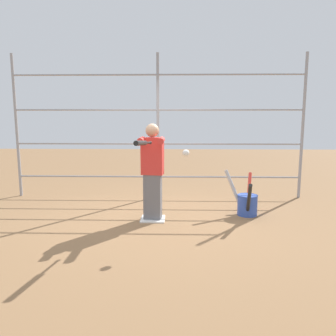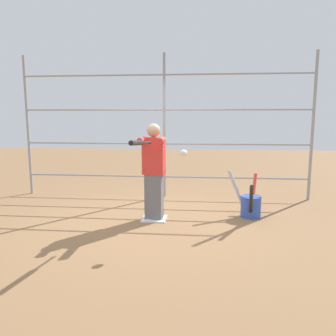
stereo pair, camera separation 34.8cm
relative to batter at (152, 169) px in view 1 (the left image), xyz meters
name	(u,v)px [view 1 (the left image)]	position (x,y,z in m)	size (l,w,h in m)	color
ground_plane	(153,219)	(0.00, -0.02, -0.86)	(24.00, 24.00, 0.00)	olive
home_plate	(153,219)	(0.00, -0.02, -0.85)	(0.40, 0.40, 0.02)	white
fence_backstop	(158,127)	(0.00, -1.62, 0.63)	(6.05, 0.06, 2.98)	#939399
batter	(152,169)	(0.00, 0.00, 0.00)	(0.41, 0.57, 1.59)	slate
baseball_bat_swinging	(142,143)	(0.07, 0.91, 0.49)	(0.17, 0.85, 0.11)	black
softball_in_flight	(186,153)	(-0.52, 0.71, 0.34)	(0.10, 0.10, 0.10)	white
bat_bucket	(247,203)	(-1.62, -0.31, -0.65)	(0.59, 1.18, 0.79)	#3351B2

